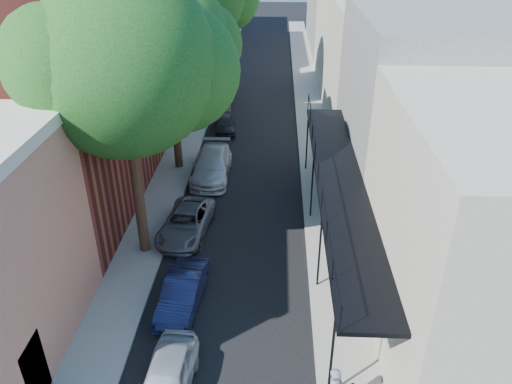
# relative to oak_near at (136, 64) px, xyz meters

# --- Properties ---
(road_surface) EXTENTS (6.00, 64.00, 0.01)m
(road_surface) POSITION_rel_oak_near_xyz_m (3.37, 19.74, -7.87)
(road_surface) COLOR black
(road_surface) RESTS_ON ground
(sidewalk_left) EXTENTS (2.00, 64.00, 0.12)m
(sidewalk_left) POSITION_rel_oak_near_xyz_m (-0.63, 19.74, -7.82)
(sidewalk_left) COLOR gray
(sidewalk_left) RESTS_ON ground
(sidewalk_right) EXTENTS (2.00, 64.00, 0.12)m
(sidewalk_right) POSITION_rel_oak_near_xyz_m (7.37, 19.74, -7.82)
(sidewalk_right) COLOR gray
(sidewalk_right) RESTS_ON ground
(buildings_left) EXTENTS (10.10, 59.10, 12.00)m
(buildings_left) POSITION_rel_oak_near_xyz_m (-5.93, 18.50, -2.94)
(buildings_left) COLOR tan
(buildings_left) RESTS_ON ground
(buildings_right) EXTENTS (9.80, 55.00, 10.00)m
(buildings_right) POSITION_rel_oak_near_xyz_m (12.36, 19.23, -3.45)
(buildings_right) COLOR beige
(buildings_right) RESTS_ON ground
(oak_near) EXTENTS (7.48, 6.80, 11.42)m
(oak_near) POSITION_rel_oak_near_xyz_m (0.00, 0.00, 0.00)
(oak_near) COLOR #382616
(oak_near) RESTS_ON ground
(oak_mid) EXTENTS (6.60, 6.00, 10.20)m
(oak_mid) POSITION_rel_oak_near_xyz_m (-0.05, 7.97, -0.82)
(oak_mid) COLOR #382616
(oak_mid) RESTS_ON ground
(parked_car_a) EXTENTS (1.60, 3.62, 1.21)m
(parked_car_a) POSITION_rel_oak_near_xyz_m (1.95, -7.35, -7.27)
(parked_car_a) COLOR #A6AEB8
(parked_car_a) RESTS_ON ground
(parked_car_b) EXTENTS (1.54, 3.68, 1.18)m
(parked_car_b) POSITION_rel_oak_near_xyz_m (1.74, -3.48, -7.29)
(parked_car_b) COLOR #13193D
(parked_car_b) RESTS_ON ground
(parked_car_c) EXTENTS (2.36, 4.32, 1.15)m
(parked_car_c) POSITION_rel_oak_near_xyz_m (1.09, 1.16, -7.30)
(parked_car_c) COLOR slate
(parked_car_c) RESTS_ON ground
(parked_car_d) EXTENTS (1.95, 4.78, 1.39)m
(parked_car_d) POSITION_rel_oak_near_xyz_m (1.56, 6.73, -7.19)
(parked_car_d) COLOR silver
(parked_car_d) RESTS_ON ground
(parked_car_e) EXTENTS (1.70, 3.41, 1.12)m
(parked_car_e) POSITION_rel_oak_near_xyz_m (1.61, 13.17, -7.32)
(parked_car_e) COLOR black
(parked_car_e) RESTS_ON ground
(parked_car_f) EXTENTS (1.36, 3.77, 1.24)m
(parked_car_f) POSITION_rel_oak_near_xyz_m (1.02, 17.90, -7.26)
(parked_car_f) COLOR #625E53
(parked_car_f) RESTS_ON ground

